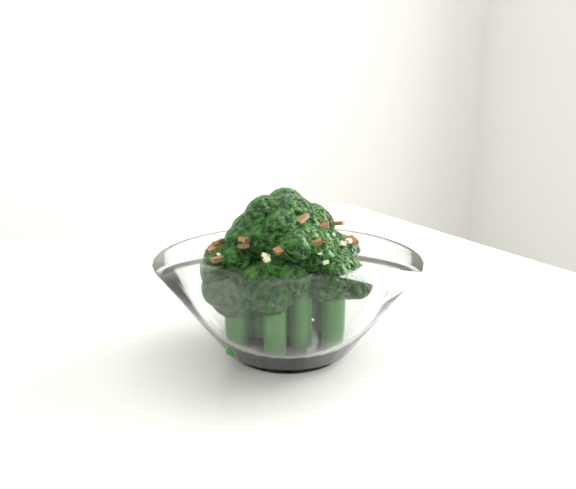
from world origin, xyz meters
name	(u,v)px	position (x,y,z in m)	size (l,w,h in m)	color
broccoli_dish	(286,290)	(0.15, 0.10, 0.80)	(0.20, 0.20, 0.13)	white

